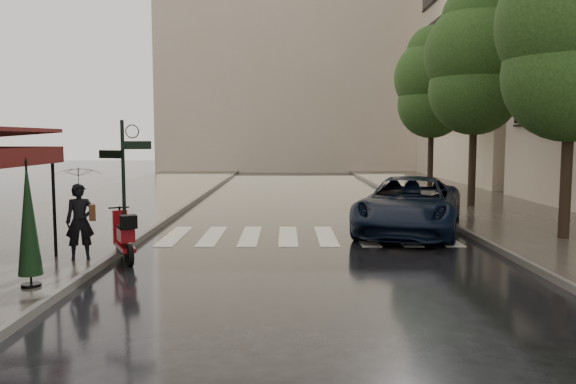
{
  "coord_description": "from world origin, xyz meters",
  "views": [
    {
      "loc": [
        2.4,
        -9.36,
        2.7
      ],
      "look_at": [
        2.44,
        4.2,
        1.4
      ],
      "focal_mm": 35.0,
      "sensor_mm": 36.0,
      "label": 1
    }
  ],
  "objects_px": {
    "pedestrian_with_umbrella": "(79,184)",
    "parasol_back": "(28,219)",
    "scooter": "(125,237)",
    "parked_car": "(410,205)"
  },
  "relations": [
    {
      "from": "parasol_back",
      "to": "pedestrian_with_umbrella",
      "type": "bearing_deg",
      "value": 88.36
    },
    {
      "from": "scooter",
      "to": "parked_car",
      "type": "height_order",
      "value": "parked_car"
    },
    {
      "from": "pedestrian_with_umbrella",
      "to": "parasol_back",
      "type": "xyz_separation_m",
      "value": [
        -0.06,
        -2.24,
        -0.43
      ]
    },
    {
      "from": "parked_car",
      "to": "scooter",
      "type": "bearing_deg",
      "value": -134.0
    },
    {
      "from": "scooter",
      "to": "parasol_back",
      "type": "distance_m",
      "value": 2.84
    },
    {
      "from": "parked_car",
      "to": "parasol_back",
      "type": "distance_m",
      "value": 10.19
    },
    {
      "from": "parasol_back",
      "to": "scooter",
      "type": "bearing_deg",
      "value": 70.77
    },
    {
      "from": "parked_car",
      "to": "parasol_back",
      "type": "height_order",
      "value": "parasol_back"
    },
    {
      "from": "pedestrian_with_umbrella",
      "to": "parked_car",
      "type": "distance_m",
      "value": 8.96
    },
    {
      "from": "parasol_back",
      "to": "parked_car",
      "type": "bearing_deg",
      "value": 38.21
    }
  ]
}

